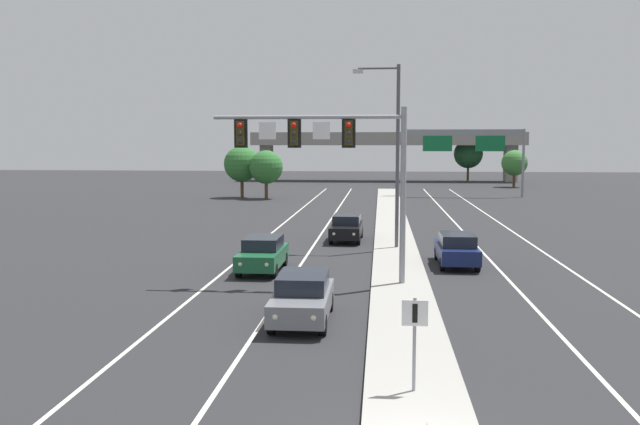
# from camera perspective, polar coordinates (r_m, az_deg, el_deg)

# --- Properties ---
(median_island) EXTENTS (2.40, 110.00, 0.15)m
(median_island) POSITION_cam_1_polar(r_m,az_deg,el_deg) (30.04, 6.84, -5.19)
(median_island) COLOR #9E9B93
(median_island) RESTS_ON ground
(lane_stripe_oncoming_center) EXTENTS (0.14, 100.00, 0.01)m
(lane_stripe_oncoming_center) POSITION_cam_1_polar(r_m,az_deg,el_deg) (37.14, -0.73, -3.12)
(lane_stripe_oncoming_center) COLOR silver
(lane_stripe_oncoming_center) RESTS_ON ground
(lane_stripe_receding_center) EXTENTS (0.14, 100.00, 0.01)m
(lane_stripe_receding_center) POSITION_cam_1_polar(r_m,az_deg,el_deg) (37.35, 13.79, -3.24)
(lane_stripe_receding_center) COLOR silver
(lane_stripe_receding_center) RESTS_ON ground
(edge_stripe_left) EXTENTS (0.14, 100.00, 0.01)m
(edge_stripe_left) POSITION_cam_1_polar(r_m,az_deg,el_deg) (37.62, -5.74, -3.03)
(edge_stripe_left) COLOR silver
(edge_stripe_left) RESTS_ON ground
(edge_stripe_right) EXTENTS (0.14, 100.00, 0.01)m
(edge_stripe_right) POSITION_cam_1_polar(r_m,az_deg,el_deg) (37.98, 18.73, -3.23)
(edge_stripe_right) COLOR silver
(edge_stripe_right) RESTS_ON ground
(overhead_signal_mast) EXTENTS (7.93, 0.44, 7.20)m
(overhead_signal_mast) POSITION_cam_1_polar(r_m,az_deg,el_deg) (27.00, 1.28, 5.22)
(overhead_signal_mast) COLOR gray
(overhead_signal_mast) RESTS_ON median_island
(median_sign_post) EXTENTS (0.60, 0.10, 2.20)m
(median_sign_post) POSITION_cam_1_polar(r_m,az_deg,el_deg) (15.54, 8.19, -10.08)
(median_sign_post) COLOR gray
(median_sign_post) RESTS_ON median_island
(street_lamp_median) EXTENTS (2.58, 0.28, 10.00)m
(street_lamp_median) POSITION_cam_1_polar(r_m,az_deg,el_deg) (36.46, 6.39, 5.82)
(street_lamp_median) COLOR #4C4C51
(street_lamp_median) RESTS_ON median_island
(car_oncoming_grey) EXTENTS (1.84, 4.48, 1.58)m
(car_oncoming_grey) POSITION_cam_1_polar(r_m,az_deg,el_deg) (21.96, -1.52, -7.32)
(car_oncoming_grey) COLOR slate
(car_oncoming_grey) RESTS_ON ground
(car_oncoming_green) EXTENTS (1.83, 4.47, 1.58)m
(car_oncoming_green) POSITION_cam_1_polar(r_m,az_deg,el_deg) (30.57, -4.98, -3.56)
(car_oncoming_green) COLOR #195633
(car_oncoming_green) RESTS_ON ground
(car_oncoming_black) EXTENTS (1.90, 4.50, 1.58)m
(car_oncoming_black) POSITION_cam_1_polar(r_m,az_deg,el_deg) (39.93, 2.32, -1.30)
(car_oncoming_black) COLOR black
(car_oncoming_black) RESTS_ON ground
(car_receding_navy) EXTENTS (1.82, 4.47, 1.58)m
(car_receding_navy) POSITION_cam_1_polar(r_m,az_deg,el_deg) (32.47, 11.75, -3.10)
(car_receding_navy) COLOR #141E4C
(car_receding_navy) RESTS_ON ground
(highway_sign_gantry) EXTENTS (13.28, 0.42, 7.50)m
(highway_sign_gantry) POSITION_cam_1_polar(r_m,az_deg,el_deg) (74.63, 12.33, 6.06)
(highway_sign_gantry) COLOR gray
(highway_sign_gantry) RESTS_ON ground
(overpass_bridge) EXTENTS (42.40, 6.40, 7.65)m
(overpass_bridge) POSITION_cam_1_polar(r_m,az_deg,el_deg) (104.65, 5.79, 5.89)
(overpass_bridge) COLOR gray
(overpass_bridge) RESTS_ON ground
(tree_far_right_b) EXTENTS (3.48, 3.48, 5.04)m
(tree_far_right_b) POSITION_cam_1_polar(r_m,az_deg,el_deg) (93.21, 16.49, 4.13)
(tree_far_right_b) COLOR #4C3823
(tree_far_right_b) RESTS_ON ground
(tree_far_right_a) EXTENTS (4.54, 4.54, 6.57)m
(tree_far_right_a) POSITION_cam_1_polar(r_m,az_deg,el_deg) (106.74, 12.72, 4.97)
(tree_far_right_a) COLOR #4C3823
(tree_far_right_a) RESTS_ON ground
(tree_far_left_b) EXTENTS (3.88, 3.88, 5.62)m
(tree_far_left_b) POSITION_cam_1_polar(r_m,az_deg,el_deg) (72.35, -6.79, 4.18)
(tree_far_left_b) COLOR #4C3823
(tree_far_left_b) RESTS_ON ground
(tree_far_left_a) EXTENTS (3.59, 3.59, 5.19)m
(tree_far_left_a) POSITION_cam_1_polar(r_m,az_deg,el_deg) (70.51, -4.69, 3.93)
(tree_far_left_a) COLOR #4C3823
(tree_far_left_a) RESTS_ON ground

